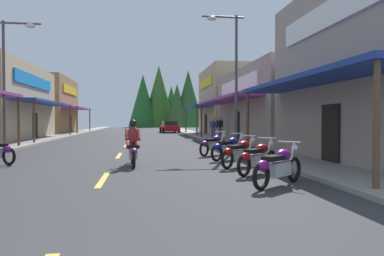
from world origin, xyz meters
The scene contains 19 objects.
ground centered at (0.00, 28.56, -0.05)m, with size 10.82×87.12×0.10m, color #38383A.
sidewalk_left centered at (-6.45, 28.56, 0.06)m, with size 2.08×87.12×0.12m, color gray.
sidewalk_right centered at (6.45, 28.56, 0.06)m, with size 2.08×87.12×0.12m, color gray.
centerline_dashes centered at (0.00, 33.51, 0.01)m, with size 0.16×64.66×0.01m.
storefront_left_far centered at (-10.95, 41.97, 3.22)m, with size 8.79×10.46×6.44m.
storefront_right_middle centered at (11.09, 22.48, 2.52)m, with size 9.09×12.64×5.03m.
storefront_right_far centered at (11.39, 34.65, 3.42)m, with size 9.66×9.64×6.84m.
streetlamp_left centered at (-5.48, 17.58, 4.20)m, with size 2.19×0.30×6.47m.
streetlamp_right centered at (5.49, 16.62, 4.44)m, with size 2.19×0.30×6.91m.
motorcycle_parked_right_0 centered at (4.19, 6.86, 0.49)m, with size 1.74×1.41×1.04m.
motorcycle_parked_right_1 centered at (4.31, 8.69, 0.49)m, with size 1.68×1.48×1.04m.
motorcycle_parked_right_2 centered at (4.21, 10.23, 0.49)m, with size 1.68×1.49×1.04m.
motorcycle_parked_right_3 centered at (4.34, 12.23, 0.49)m, with size 1.76×1.38×1.04m.
motorcycle_parked_right_4 centered at (4.11, 14.07, 0.49)m, with size 1.59×1.57×1.04m.
rider_cruising_lead centered at (0.70, 11.00, 0.66)m, with size 0.60×2.14×1.57m.
pedestrian_by_shop centered at (6.94, 25.53, 1.06)m, with size 0.43×0.46×1.82m.
pedestrian_waiting centered at (6.25, 24.68, 1.02)m, with size 0.57×0.27×1.75m.
parked_car_curbside centered at (4.21, 41.27, 0.69)m, with size 2.29×4.41×1.40m.
treeline_backdrop centered at (5.49, 73.76, 5.75)m, with size 15.60×11.70×13.14m.
Camera 1 is at (1.04, -1.04, 1.57)m, focal length 32.89 mm.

